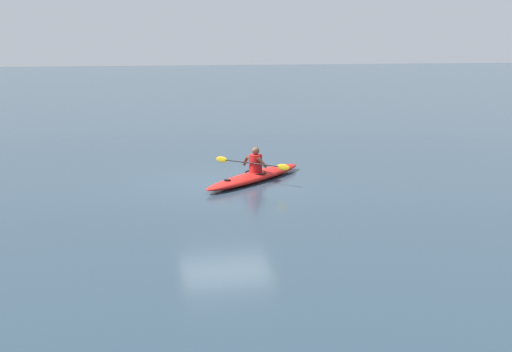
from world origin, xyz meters
TOP-DOWN VIEW (x-y plane):
  - ground_plane at (0.00, 0.00)m, footprint 160.00×160.00m
  - kayak at (-0.92, -0.46)m, footprint 3.59×3.50m
  - kayaker at (-0.92, -0.46)m, footprint 1.76×1.81m

SIDE VIEW (x-z plane):
  - ground_plane at x=0.00m, z-range 0.00..0.00m
  - kayak at x=-0.92m, z-range 0.00..0.26m
  - kayaker at x=-0.92m, z-range 0.20..0.90m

